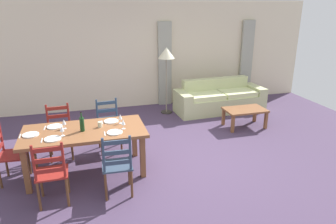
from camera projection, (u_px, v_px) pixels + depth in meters
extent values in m
cube|color=#463550|center=(173.00, 160.00, 5.58)|extent=(9.60, 9.60, 0.02)
cube|color=beige|center=(137.00, 55.00, 8.13)|extent=(9.60, 0.16, 2.70)
cube|color=#A5A594|center=(165.00, 64.00, 8.26)|extent=(0.35, 0.08, 2.20)
cube|color=#A5A594|center=(246.00, 60.00, 8.88)|extent=(0.35, 0.08, 2.20)
cube|color=brown|center=(84.00, 131.00, 4.92)|extent=(1.90, 0.96, 0.05)
cube|color=brown|center=(26.00, 172.00, 4.48)|extent=(0.08, 0.08, 0.70)
cube|color=brown|center=(143.00, 157.00, 4.91)|extent=(0.08, 0.08, 0.70)
cube|color=brown|center=(33.00, 149.00, 5.17)|extent=(0.08, 0.08, 0.70)
cube|color=brown|center=(134.00, 138.00, 5.60)|extent=(0.08, 0.08, 0.70)
cube|color=maroon|center=(52.00, 173.00, 4.25)|extent=(0.42, 0.40, 0.03)
cylinder|color=brown|center=(41.00, 183.00, 4.43)|extent=(0.04, 0.04, 0.43)
cylinder|color=brown|center=(68.00, 179.00, 4.53)|extent=(0.04, 0.04, 0.43)
cylinder|color=brown|center=(39.00, 197.00, 4.12)|extent=(0.04, 0.04, 0.43)
cylinder|color=brown|center=(67.00, 192.00, 4.22)|extent=(0.04, 0.04, 0.43)
cylinder|color=maroon|center=(34.00, 164.00, 3.96)|extent=(0.04, 0.04, 0.50)
cylinder|color=maroon|center=(63.00, 160.00, 4.06)|extent=(0.04, 0.04, 0.50)
cube|color=maroon|center=(50.00, 171.00, 4.05)|extent=(0.38, 0.03, 0.06)
cube|color=maroon|center=(49.00, 160.00, 4.00)|extent=(0.38, 0.03, 0.06)
cube|color=maroon|center=(47.00, 150.00, 3.95)|extent=(0.38, 0.03, 0.06)
cube|color=#304056|center=(117.00, 165.00, 4.46)|extent=(0.44, 0.42, 0.03)
cylinder|color=brown|center=(105.00, 175.00, 4.65)|extent=(0.04, 0.04, 0.43)
cylinder|color=brown|center=(129.00, 172.00, 4.73)|extent=(0.04, 0.04, 0.43)
cylinder|color=brown|center=(106.00, 187.00, 4.34)|extent=(0.04, 0.04, 0.43)
cylinder|color=brown|center=(132.00, 184.00, 4.41)|extent=(0.04, 0.04, 0.43)
cylinder|color=#304056|center=(103.00, 155.00, 4.18)|extent=(0.04, 0.04, 0.50)
cylinder|color=#304056|center=(130.00, 153.00, 4.25)|extent=(0.04, 0.04, 0.50)
cube|color=#304056|center=(118.00, 163.00, 4.26)|extent=(0.38, 0.04, 0.06)
cube|color=#304056|center=(117.00, 153.00, 4.21)|extent=(0.38, 0.04, 0.06)
cube|color=#304056|center=(116.00, 142.00, 4.16)|extent=(0.38, 0.04, 0.06)
cube|color=maroon|center=(60.00, 134.00, 5.50)|extent=(0.43, 0.41, 0.03)
cylinder|color=brown|center=(72.00, 149.00, 5.47)|extent=(0.04, 0.04, 0.43)
cylinder|color=brown|center=(50.00, 152.00, 5.37)|extent=(0.04, 0.04, 0.43)
cylinder|color=brown|center=(72.00, 141.00, 5.78)|extent=(0.04, 0.04, 0.43)
cylinder|color=brown|center=(51.00, 144.00, 5.68)|extent=(0.04, 0.04, 0.43)
cylinder|color=maroon|center=(69.00, 116.00, 5.62)|extent=(0.04, 0.04, 0.50)
cylinder|color=maroon|center=(47.00, 118.00, 5.51)|extent=(0.04, 0.04, 0.50)
cube|color=maroon|center=(59.00, 124.00, 5.61)|extent=(0.38, 0.04, 0.06)
cube|color=maroon|center=(58.00, 116.00, 5.56)|extent=(0.38, 0.04, 0.06)
cube|color=maroon|center=(57.00, 108.00, 5.51)|extent=(0.38, 0.04, 0.06)
cube|color=navy|center=(109.00, 128.00, 5.79)|extent=(0.45, 0.43, 0.03)
cylinder|color=brown|center=(121.00, 141.00, 5.78)|extent=(0.04, 0.04, 0.43)
cylinder|color=brown|center=(102.00, 144.00, 5.66)|extent=(0.04, 0.04, 0.43)
cylinder|color=brown|center=(118.00, 134.00, 6.08)|extent=(0.04, 0.04, 0.43)
cylinder|color=brown|center=(99.00, 137.00, 5.96)|extent=(0.04, 0.04, 0.43)
cylinder|color=navy|center=(116.00, 111.00, 5.92)|extent=(0.04, 0.04, 0.50)
cylinder|color=navy|center=(97.00, 113.00, 5.80)|extent=(0.04, 0.04, 0.50)
cube|color=navy|center=(107.00, 118.00, 5.90)|extent=(0.38, 0.05, 0.06)
cube|color=navy|center=(107.00, 111.00, 5.85)|extent=(0.38, 0.05, 0.06)
cube|color=navy|center=(106.00, 103.00, 5.80)|extent=(0.38, 0.05, 0.06)
cube|color=maroon|center=(13.00, 155.00, 4.76)|extent=(0.43, 0.45, 0.03)
cylinder|color=brown|center=(29.00, 162.00, 5.03)|extent=(0.04, 0.04, 0.43)
cylinder|color=brown|center=(24.00, 173.00, 4.70)|extent=(0.04, 0.04, 0.43)
cylinder|color=brown|center=(6.00, 164.00, 4.97)|extent=(0.04, 0.04, 0.43)
cylinder|color=brown|center=(0.00, 175.00, 4.63)|extent=(0.04, 0.04, 0.43)
cylinder|color=maroon|center=(1.00, 135.00, 4.80)|extent=(0.04, 0.04, 0.50)
cylinder|color=white|center=(53.00, 139.00, 4.56)|extent=(0.24, 0.24, 0.02)
cube|color=silver|center=(42.00, 140.00, 4.53)|extent=(0.02, 0.17, 0.01)
cylinder|color=white|center=(115.00, 132.00, 4.79)|extent=(0.24, 0.24, 0.02)
cube|color=silver|center=(105.00, 134.00, 4.76)|extent=(0.02, 0.17, 0.01)
cylinder|color=white|center=(55.00, 127.00, 5.02)|extent=(0.24, 0.24, 0.02)
cube|color=silver|center=(45.00, 128.00, 4.98)|extent=(0.03, 0.17, 0.01)
cylinder|color=white|center=(111.00, 121.00, 5.25)|extent=(0.24, 0.24, 0.02)
cube|color=silver|center=(102.00, 122.00, 5.21)|extent=(0.02, 0.17, 0.01)
cylinder|color=white|center=(31.00, 135.00, 4.70)|extent=(0.24, 0.24, 0.02)
cube|color=silver|center=(20.00, 136.00, 4.67)|extent=(0.02, 0.17, 0.01)
cylinder|color=#143819|center=(82.00, 124.00, 4.83)|extent=(0.07, 0.07, 0.22)
cylinder|color=#143819|center=(81.00, 115.00, 4.78)|extent=(0.02, 0.02, 0.08)
cylinder|color=black|center=(81.00, 112.00, 4.77)|extent=(0.03, 0.03, 0.02)
cylinder|color=white|center=(63.00, 136.00, 4.69)|extent=(0.06, 0.06, 0.01)
cylinder|color=white|center=(62.00, 133.00, 4.67)|extent=(0.01, 0.01, 0.07)
cone|color=white|center=(62.00, 129.00, 4.65)|extent=(0.06, 0.06, 0.08)
cylinder|color=white|center=(124.00, 129.00, 4.95)|extent=(0.06, 0.06, 0.01)
cylinder|color=white|center=(123.00, 126.00, 4.93)|extent=(0.01, 0.01, 0.07)
cone|color=white|center=(123.00, 122.00, 4.91)|extent=(0.06, 0.06, 0.08)
cylinder|color=white|center=(65.00, 129.00, 4.95)|extent=(0.06, 0.06, 0.01)
cylinder|color=white|center=(64.00, 126.00, 4.94)|extent=(0.01, 0.01, 0.07)
cone|color=white|center=(64.00, 122.00, 4.91)|extent=(0.06, 0.06, 0.08)
cylinder|color=white|center=(121.00, 123.00, 5.17)|extent=(0.06, 0.06, 0.01)
cylinder|color=white|center=(120.00, 121.00, 5.16)|extent=(0.01, 0.01, 0.07)
cone|color=white|center=(120.00, 117.00, 5.13)|extent=(0.06, 0.06, 0.08)
cylinder|color=beige|center=(100.00, 124.00, 5.01)|extent=(0.07, 0.07, 0.09)
cube|color=#C2C98D|center=(220.00, 103.00, 8.01)|extent=(1.84, 0.89, 0.40)
cube|color=#C2C98D|center=(215.00, 93.00, 8.21)|extent=(1.81, 0.29, 0.80)
cube|color=#C2C98D|center=(254.00, 97.00, 8.29)|extent=(0.28, 0.81, 0.58)
cube|color=#C2C98D|center=(183.00, 104.00, 7.67)|extent=(0.28, 0.81, 0.58)
cube|color=beige|center=(237.00, 93.00, 8.01)|extent=(0.89, 0.68, 0.12)
cube|color=beige|center=(205.00, 96.00, 7.74)|extent=(0.89, 0.68, 0.12)
cube|color=brown|center=(245.00, 110.00, 6.92)|extent=(0.90, 0.56, 0.04)
cube|color=brown|center=(233.00, 124.00, 6.67)|extent=(0.06, 0.06, 0.38)
cube|color=brown|center=(266.00, 120.00, 6.88)|extent=(0.06, 0.06, 0.38)
cube|color=brown|center=(223.00, 117.00, 7.09)|extent=(0.06, 0.06, 0.38)
cube|color=brown|center=(255.00, 114.00, 7.30)|extent=(0.06, 0.06, 0.38)
cylinder|color=#332D28|center=(166.00, 112.00, 7.95)|extent=(0.28, 0.28, 0.03)
cylinder|color=gray|center=(166.00, 86.00, 7.72)|extent=(0.03, 0.03, 1.35)
cone|color=beige|center=(166.00, 53.00, 7.46)|extent=(0.40, 0.40, 0.26)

